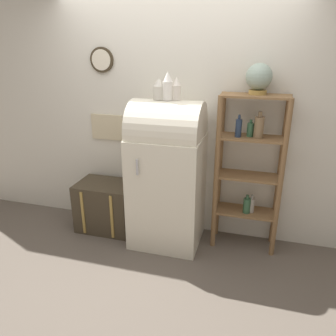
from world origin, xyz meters
TOP-DOWN VIEW (x-y plane):
  - ground_plane at (0.00, 0.00)m, footprint 12.00×12.00m
  - wall_back at (-0.00, 0.57)m, footprint 7.00×0.09m
  - refrigerator at (-0.00, 0.24)m, footprint 0.72×0.65m
  - suitcase_trunk at (-0.75, 0.29)m, footprint 0.63×0.46m
  - shelf_unit at (0.81, 0.38)m, footprint 0.66×0.30m
  - globe at (0.82, 0.41)m, footprint 0.24×0.24m
  - vase_left at (-0.08, 0.24)m, footprint 0.12×0.12m
  - vase_center at (0.01, 0.23)m, footprint 0.10×0.10m
  - vase_right at (0.09, 0.25)m, footprint 0.09×0.09m

SIDE VIEW (x-z plane):
  - ground_plane at x=0.00m, z-range 0.00..0.00m
  - suitcase_trunk at x=-0.75m, z-range 0.00..0.56m
  - refrigerator at x=0.00m, z-range 0.03..1.57m
  - shelf_unit at x=0.81m, z-range 0.11..1.71m
  - wall_back at x=0.00m, z-range 0.00..2.70m
  - vase_left at x=-0.08m, z-range 1.53..1.73m
  - vase_right at x=0.09m, z-range 1.53..1.74m
  - vase_center at x=0.01m, z-range 1.53..1.79m
  - globe at x=0.82m, z-range 1.61..1.89m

